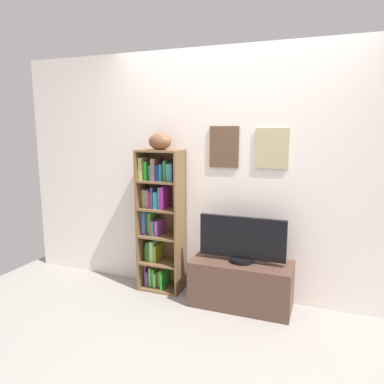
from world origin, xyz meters
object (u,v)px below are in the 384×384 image
(tv_stand, at_px, (241,284))
(television, at_px, (242,240))
(bookshelf, at_px, (159,218))
(football, at_px, (160,142))

(tv_stand, bearing_deg, television, 90.00)
(bookshelf, bearing_deg, football, -38.90)
(football, distance_m, television, 1.24)
(bookshelf, xyz_separation_m, tv_stand, (0.90, -0.10, -0.54))
(football, bearing_deg, bookshelf, 141.10)
(bookshelf, height_order, television, bookshelf)
(television, bearing_deg, tv_stand, -90.00)
(football, distance_m, tv_stand, 1.58)
(bookshelf, height_order, football, football)
(bookshelf, distance_m, television, 0.91)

